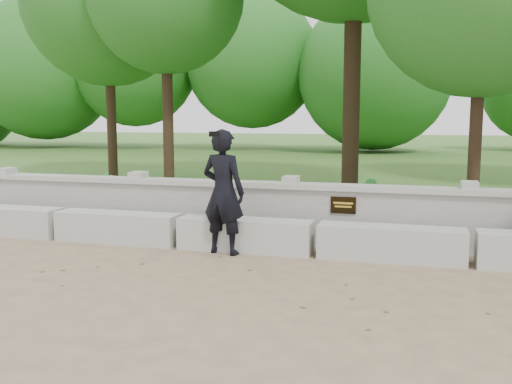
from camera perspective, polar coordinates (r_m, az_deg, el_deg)
ground at (r=6.07m, az=2.82°, el=-10.50°), size 80.00×80.00×0.00m
lawn at (r=19.75m, az=11.95°, el=2.36°), size 40.00×22.00×0.25m
concrete_bench at (r=7.82m, az=5.96°, el=-4.70°), size 11.90×0.45×0.45m
parapet_wall at (r=8.45m, az=6.79°, el=-2.13°), size 12.50×0.35×0.90m
man_main at (r=7.77m, az=-3.29°, el=-0.01°), size 0.70×0.63×1.71m
shrub_a at (r=11.58m, az=-14.66°, el=0.63°), size 0.35×0.33×0.55m
shrub_b at (r=10.23m, az=11.28°, el=-0.20°), size 0.37×0.38×0.54m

